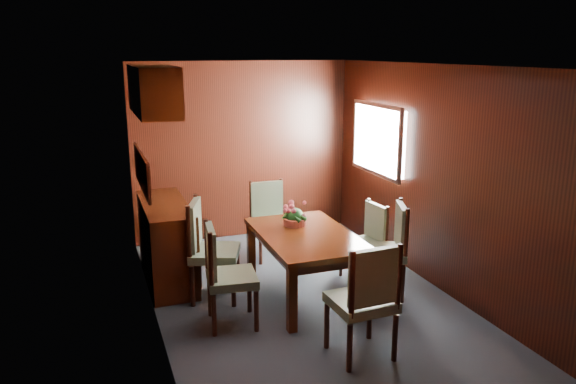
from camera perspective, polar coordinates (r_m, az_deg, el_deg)
name	(u,v)px	position (r m, az deg, el deg)	size (l,w,h in m)	color
ground	(302,298)	(6.01, 1.48, -10.76)	(4.50, 4.50, 0.00)	#333D46
room_shell	(282,141)	(5.79, -0.58, 5.22)	(3.06, 4.52, 2.41)	black
sideboard	(167,242)	(6.46, -12.23, -4.96)	(0.48, 1.40, 0.90)	black
dining_table	(306,242)	(5.85, 1.86, -5.14)	(0.94, 1.49, 0.70)	black
chair_left_near	(223,270)	(5.30, -6.58, -7.88)	(0.50, 0.52, 0.99)	black
chair_left_far	(207,244)	(5.88, -8.25, -5.26)	(0.63, 0.64, 1.06)	black
chair_right_near	(389,244)	(6.00, 10.27, -5.24)	(0.60, 0.61, 1.01)	black
chair_right_far	(368,237)	(6.40, 8.15, -4.57)	(0.44, 0.46, 0.88)	black
chair_head	(366,295)	(4.74, 7.97, -10.36)	(0.52, 0.50, 1.04)	black
chair_foot	(269,215)	(7.02, -1.91, -2.35)	(0.46, 0.44, 0.96)	black
flower_centerpiece	(295,214)	(6.05, 0.70, -2.21)	(0.27, 0.27, 0.27)	#C6513C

